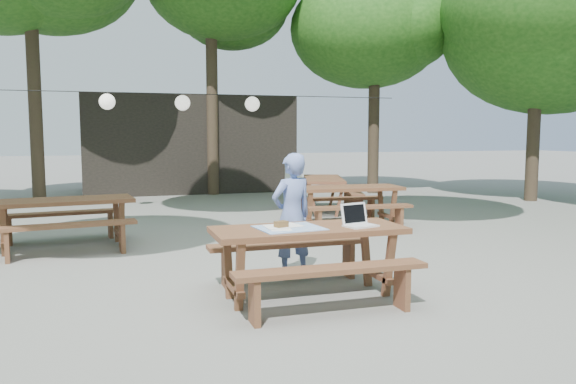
{
  "coord_description": "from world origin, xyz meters",
  "views": [
    {
      "loc": [
        -1.8,
        -6.74,
        1.73
      ],
      "look_at": [
        0.16,
        -0.6,
        1.05
      ],
      "focal_mm": 35.0,
      "sensor_mm": 36.0,
      "label": 1
    }
  ],
  "objects_px": {
    "main_picnic_table": "(308,261)",
    "woman": "(292,216)",
    "picnic_table_nw": "(64,223)",
    "plastic_chair": "(295,189)"
  },
  "relations": [
    {
      "from": "main_picnic_table",
      "to": "woman",
      "type": "bearing_deg",
      "value": 83.53
    },
    {
      "from": "picnic_table_nw",
      "to": "woman",
      "type": "height_order",
      "value": "woman"
    },
    {
      "from": "main_picnic_table",
      "to": "woman",
      "type": "xyz_separation_m",
      "value": [
        0.1,
        0.85,
        0.36
      ]
    },
    {
      "from": "woman",
      "to": "main_picnic_table",
      "type": "bearing_deg",
      "value": 67.71
    },
    {
      "from": "main_picnic_table",
      "to": "plastic_chair",
      "type": "height_order",
      "value": "plastic_chair"
    },
    {
      "from": "main_picnic_table",
      "to": "plastic_chair",
      "type": "relative_size",
      "value": 2.22
    },
    {
      "from": "picnic_table_nw",
      "to": "main_picnic_table",
      "type": "bearing_deg",
      "value": -59.87
    },
    {
      "from": "plastic_chair",
      "to": "woman",
      "type": "bearing_deg",
      "value": -105.69
    },
    {
      "from": "main_picnic_table",
      "to": "picnic_table_nw",
      "type": "relative_size",
      "value": 0.96
    },
    {
      "from": "main_picnic_table",
      "to": "picnic_table_nw",
      "type": "bearing_deg",
      "value": 127.19
    }
  ]
}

